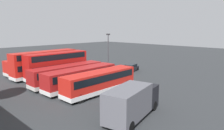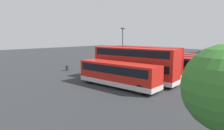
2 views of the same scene
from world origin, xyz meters
name	(u,v)px [view 2 (image 2 of 2)]	position (x,y,z in m)	size (l,w,h in m)	color
ground_plane	(108,69)	(0.00, 0.00, 0.00)	(140.00, 140.00, 0.00)	#2D3033
bus_single_deck_near_end	(177,60)	(-8.89, 9.52, 1.62)	(2.72, 11.35, 2.95)	red
bus_single_deck_second	(170,62)	(-5.26, 9.85, 1.62)	(2.90, 11.80, 2.95)	#A51919
bus_single_deck_third	(161,64)	(-1.99, 9.98, 1.62)	(2.65, 11.98, 2.95)	#A51919
bus_double_decker_fourth	(145,61)	(1.98, 9.33, 2.45)	(2.69, 10.75, 4.55)	#B71411
bus_double_decker_fifth	(134,63)	(5.28, 9.74, 2.45)	(3.16, 12.07, 4.55)	red
bus_single_deck_sixth	(118,74)	(8.90, 10.03, 1.62)	(2.85, 10.70, 2.95)	red
box_truck_blue	(208,58)	(-16.84, 12.77, 1.71)	(3.99, 7.85, 3.20)	#595960
car_hatchback_silver	(104,62)	(-3.12, -4.19, 0.70)	(2.76, 4.83, 1.43)	black
lamp_post_tall	(123,45)	(-2.48, 1.53, 4.48)	(0.70, 0.30, 7.62)	#38383D
waste_bin_yellow	(67,68)	(6.21, -4.08, 0.47)	(0.60, 0.60, 0.95)	#333338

